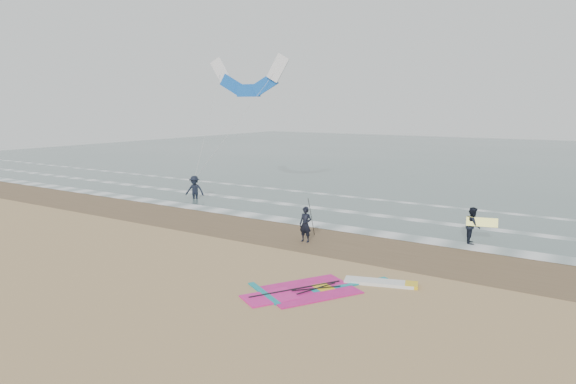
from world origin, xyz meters
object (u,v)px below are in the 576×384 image
Objects in this scene: surf_kite at (248,80)px; person_walking at (473,225)px; windsurf_rig at (329,288)px; person_standing at (305,224)px; person_wading at (194,185)px.

person_walking is at bearing -13.56° from surf_kite.
windsurf_rig is 3.10× the size of person_walking.
person_walking reaches higher than person_standing.
person_standing is at bearing -47.11° from person_wading.
person_standing is 7.38m from person_walking.
windsurf_rig is at bearing -55.89° from person_wading.
person_wading is at bearing 147.02° from windsurf_rig.
surf_kite is at bearing 61.79° from person_walking.
person_wading is at bearing 155.07° from person_standing.
person_wading is (-11.57, 5.20, 0.14)m from person_standing.
person_walking is 0.21× the size of surf_kite.
windsurf_rig is at bearing -52.32° from person_standing.
person_wading is at bearing 70.88° from person_walking.
surf_kite reaches higher than person_walking.
person_wading is (-15.34, 9.95, 0.91)m from windsurf_rig.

